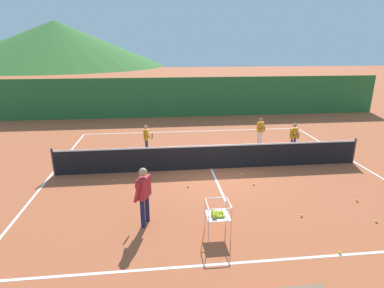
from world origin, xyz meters
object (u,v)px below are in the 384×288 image
tennis_net (211,157)px  tennis_ball_2 (340,253)px  ball_cart (217,214)px  tennis_ball_1 (357,201)px  student_1 (260,128)px  tennis_ball_3 (142,210)px  instructor (144,191)px  tennis_ball_5 (188,186)px  tennis_ball_9 (114,181)px  student_2 (294,135)px  tennis_ball_6 (241,174)px  student_0 (146,136)px  tennis_ball_0 (376,221)px  tennis_ball_7 (254,184)px  tennis_ball_8 (302,216)px

tennis_net → tennis_ball_2: bearing=-69.1°
ball_cart → tennis_ball_1: bearing=15.1°
student_1 → tennis_ball_3: bearing=-132.6°
tennis_ball_1 → instructor: bearing=-175.3°
tennis_ball_5 → tennis_ball_9: same height
student_2 → ball_cart: size_ratio=1.46×
student_1 → tennis_ball_1: (1.11, -6.12, -0.73)m
tennis_ball_1 → tennis_ball_2: 3.03m
tennis_ball_6 → tennis_ball_1: bearing=-38.3°
instructor → student_1: size_ratio=1.27×
student_2 → ball_cart: (-4.62, -6.01, -0.20)m
student_0 → tennis_ball_1: student_0 is taller
tennis_ball_0 → tennis_ball_3: 6.51m
tennis_ball_3 → tennis_ball_0: bearing=-11.9°
tennis_ball_3 → ball_cart: bearing=-36.2°
tennis_net → tennis_ball_9: tennis_net is taller
tennis_ball_3 → tennis_ball_6: 4.19m
student_1 → ball_cart: (-3.53, -7.36, -0.18)m
tennis_net → tennis_ball_5: 1.93m
tennis_ball_1 → tennis_ball_7: size_ratio=1.00×
instructor → tennis_ball_2: (4.52, -1.80, -0.94)m
student_2 → tennis_ball_6: bearing=-141.7°
tennis_ball_5 → tennis_ball_8: 3.75m
tennis_net → tennis_ball_9: 3.75m
tennis_ball_8 → tennis_ball_9: same height
student_2 → tennis_ball_6: 3.91m
tennis_ball_8 → tennis_ball_3: bearing=169.5°
tennis_ball_9 → student_0: bearing=70.6°
tennis_ball_3 → tennis_ball_7: 3.99m
tennis_ball_3 → tennis_ball_5: (1.48, 1.41, 0.00)m
ball_cart → student_1: bearing=64.4°
tennis_ball_5 → tennis_ball_8: same height
ball_cart → tennis_ball_9: 4.72m
ball_cart → tennis_ball_8: ball_cart is taller
tennis_ball_3 → tennis_ball_5: same height
tennis_ball_1 → tennis_ball_3: same height
tennis_ball_1 → tennis_ball_9: 8.01m
tennis_ball_1 → tennis_ball_8: 2.19m
tennis_ball_7 → student_1: bearing=69.7°
tennis_ball_3 → tennis_ball_9: 2.42m
tennis_ball_1 → tennis_ball_5: same height
student_2 → tennis_ball_8: student_2 is taller
tennis_net → student_1: (2.92, 2.98, 0.27)m
student_0 → tennis_ball_7: 5.49m
tennis_ball_3 → tennis_ball_6: same height
instructor → tennis_ball_9: (-1.20, 2.87, -0.94)m
tennis_ball_8 → ball_cart: bearing=-166.9°
student_2 → tennis_ball_2: student_2 is taller
tennis_ball_1 → tennis_ball_8: same height
student_2 → tennis_ball_2: (-1.94, -7.09, -0.76)m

